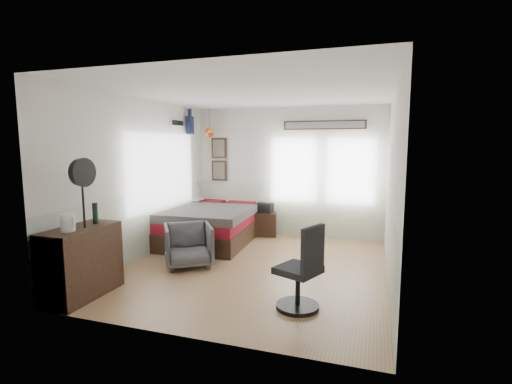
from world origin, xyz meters
TOP-DOWN VIEW (x-y plane):
  - ground_plane at (0.00, 0.00)m, footprint 4.00×4.50m
  - room_shell at (-0.08, 0.19)m, footprint 4.02×4.52m
  - wall_decor at (-1.10, 1.96)m, footprint 3.55×1.32m
  - bed at (-1.30, 1.22)m, footprint 1.67×2.25m
  - dresser at (-1.74, -1.73)m, footprint 0.48×1.00m
  - armchair at (-1.03, -0.24)m, footprint 1.01×1.02m
  - nightstand at (-0.44, 2.05)m, footprint 0.57×0.49m
  - task_chair at (1.00, -1.27)m, footprint 0.59×0.59m
  - kettle at (-1.70, -1.95)m, footprint 0.19×0.16m
  - bottle at (-1.72, -1.48)m, footprint 0.07×0.07m
  - stand_fan at (-1.63, -1.75)m, footprint 0.11×0.36m
  - black_bag at (-0.44, 2.05)m, footprint 0.36×0.25m

SIDE VIEW (x-z plane):
  - ground_plane at x=0.00m, z-range -0.01..0.00m
  - nightstand at x=-0.44m, z-range 0.00..0.50m
  - armchair at x=-1.03m, z-range 0.00..0.67m
  - bed at x=-1.30m, z-range -0.01..0.69m
  - task_chair at x=1.00m, z-range -0.09..0.93m
  - dresser at x=-1.74m, z-range 0.00..0.90m
  - black_bag at x=-0.44m, z-range 0.50..0.70m
  - kettle at x=-1.70m, z-range 0.90..1.11m
  - bottle at x=-1.72m, z-range 0.90..1.17m
  - stand_fan at x=-1.63m, z-range 1.14..2.01m
  - room_shell at x=-0.08m, z-range 0.26..2.97m
  - wall_decor at x=-1.10m, z-range 1.38..2.82m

